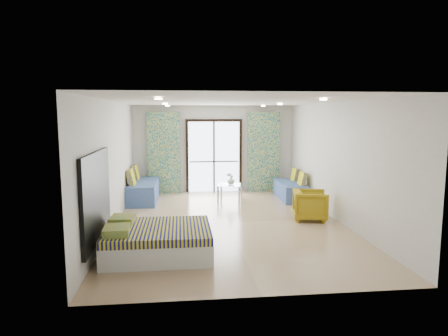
{
  "coord_description": "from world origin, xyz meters",
  "views": [
    {
      "loc": [
        -1.06,
        -8.71,
        2.41
      ],
      "look_at": [
        -0.02,
        0.67,
        1.15
      ],
      "focal_mm": 32.0,
      "sensor_mm": 36.0,
      "label": 1
    }
  ],
  "objects": [
    {
      "name": "daybed_left",
      "position": [
        -2.12,
        2.54,
        0.3
      ],
      "size": [
        0.79,
        1.97,
        0.97
      ],
      "rotation": [
        0.0,
        0.0,
        -0.01
      ],
      "color": "#3B558E",
      "rests_on": "floor"
    },
    {
      "name": "downlight_a",
      "position": [
        -1.4,
        -2.0,
        2.67
      ],
      "size": [
        0.12,
        0.12,
        0.02
      ],
      "primitive_type": "cylinder",
      "color": "#FFE0B2",
      "rests_on": "ceiling"
    },
    {
      "name": "curtain_right",
      "position": [
        1.55,
        3.57,
        1.25
      ],
      "size": [
        1.0,
        0.1,
        2.5
      ],
      "primitive_type": "cube",
      "color": "white",
      "rests_on": "floor"
    },
    {
      "name": "wall_back",
      "position": [
        0.0,
        3.75,
        1.35
      ],
      "size": [
        5.0,
        0.01,
        2.7
      ],
      "primitive_type": null,
      "color": "silver",
      "rests_on": "ground"
    },
    {
      "name": "downlight_d",
      "position": [
        1.4,
        1.0,
        2.67
      ],
      "size": [
        0.12,
        0.12,
        0.02
      ],
      "primitive_type": "cylinder",
      "color": "#FFE0B2",
      "rests_on": "ceiling"
    },
    {
      "name": "downlight_b",
      "position": [
        1.4,
        -2.0,
        2.67
      ],
      "size": [
        0.12,
        0.12,
        0.02
      ],
      "primitive_type": "cylinder",
      "color": "#FFE0B2",
      "rests_on": "ceiling"
    },
    {
      "name": "downlight_f",
      "position": [
        1.4,
        3.0,
        2.67
      ],
      "size": [
        0.12,
        0.12,
        0.02
      ],
      "primitive_type": "cylinder",
      "color": "#FFE0B2",
      "rests_on": "ceiling"
    },
    {
      "name": "downlight_c",
      "position": [
        -1.4,
        1.0,
        2.67
      ],
      "size": [
        0.12,
        0.12,
        0.02
      ],
      "primitive_type": "cylinder",
      "color": "#FFE0B2",
      "rests_on": "ceiling"
    },
    {
      "name": "downlight_e",
      "position": [
        -1.4,
        3.0,
        2.67
      ],
      "size": [
        0.12,
        0.12,
        0.02
      ],
      "primitive_type": "cylinder",
      "color": "#FFE0B2",
      "rests_on": "ceiling"
    },
    {
      "name": "wall_left",
      "position": [
        -2.5,
        0.0,
        1.35
      ],
      "size": [
        0.01,
        7.5,
        2.7
      ],
      "primitive_type": null,
      "color": "silver",
      "rests_on": "ground"
    },
    {
      "name": "balcony_rail",
      "position": [
        0.0,
        3.73,
        0.95
      ],
      "size": [
        1.52,
        0.03,
        0.04
      ],
      "primitive_type": "cube",
      "color": "#595451",
      "rests_on": "balcony_door"
    },
    {
      "name": "vase",
      "position": [
        0.37,
        2.41,
        0.55
      ],
      "size": [
        0.26,
        0.27,
        0.21
      ],
      "primitive_type": "imported",
      "rotation": [
        0.0,
        0.0,
        0.3
      ],
      "color": "white",
      "rests_on": "coffee_table"
    },
    {
      "name": "headboard",
      "position": [
        -2.46,
        -1.97,
        1.05
      ],
      "size": [
        0.06,
        2.1,
        1.5
      ],
      "primitive_type": "cube",
      "color": "black",
      "rests_on": "floor"
    },
    {
      "name": "wall_front",
      "position": [
        0.0,
        -3.75,
        1.35
      ],
      "size": [
        5.0,
        0.01,
        2.7
      ],
      "primitive_type": null,
      "color": "silver",
      "rests_on": "ground"
    },
    {
      "name": "curtain_left",
      "position": [
        -1.55,
        3.57,
        1.25
      ],
      "size": [
        1.0,
        0.1,
        2.5
      ],
      "primitive_type": "cube",
      "color": "white",
      "rests_on": "floor"
    },
    {
      "name": "floor",
      "position": [
        0.0,
        0.0,
        0.0
      ],
      "size": [
        5.0,
        7.5,
        0.01
      ],
      "primitive_type": null,
      "color": "#A0815F",
      "rests_on": "ground"
    },
    {
      "name": "wall_right",
      "position": [
        2.5,
        0.0,
        1.35
      ],
      "size": [
        0.01,
        7.5,
        2.7
      ],
      "primitive_type": null,
      "color": "silver",
      "rests_on": "ground"
    },
    {
      "name": "balcony_door",
      "position": [
        0.0,
        3.72,
        1.26
      ],
      "size": [
        1.76,
        0.08,
        2.28
      ],
      "color": "black",
      "rests_on": "floor"
    },
    {
      "name": "bed",
      "position": [
        -1.47,
        -1.97,
        0.26
      ],
      "size": [
        1.8,
        1.47,
        0.62
      ],
      "color": "silver",
      "rests_on": "floor"
    },
    {
      "name": "daybed_right",
      "position": [
        2.12,
        2.37,
        0.26
      ],
      "size": [
        0.7,
        1.71,
        0.84
      ],
      "rotation": [
        0.0,
        0.0,
        -0.03
      ],
      "color": "#3B558E",
      "rests_on": "floor"
    },
    {
      "name": "armchair",
      "position": [
        1.91,
        0.01,
        0.38
      ],
      "size": [
        0.83,
        0.86,
        0.76
      ],
      "primitive_type": "imported",
      "rotation": [
        0.0,
        0.0,
        1.36
      ],
      "color": "#A38715",
      "rests_on": "floor"
    },
    {
      "name": "ceiling",
      "position": [
        0.0,
        0.0,
        2.7
      ],
      "size": [
        5.0,
        7.5,
        0.01
      ],
      "primitive_type": null,
      "color": "silver",
      "rests_on": "ground"
    },
    {
      "name": "switch_plate",
      "position": [
        -2.47,
        -0.72,
        1.05
      ],
      "size": [
        0.02,
        0.1,
        0.1
      ],
      "primitive_type": "cube",
      "color": "silver",
      "rests_on": "wall_left"
    },
    {
      "name": "coffee_table",
      "position": [
        0.34,
        2.36,
        0.4
      ],
      "size": [
        0.83,
        0.83,
        0.78
      ],
      "rotation": [
        0.0,
        0.0,
        -0.26
      ],
      "color": "silver",
      "rests_on": "floor"
    }
  ]
}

